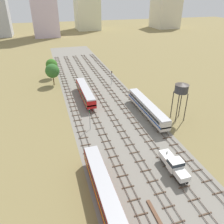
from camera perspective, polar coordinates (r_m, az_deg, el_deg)
The scene contains 18 objects.
ground_plane at distance 73.12m, azimuth -2.34°, elevation 2.57°, with size 480.00×480.00×0.00m, color olive.
ballast_bed at distance 73.12m, azimuth -2.34°, elevation 2.57°, with size 23.86×176.00×0.01m, color gray.
track_far_left at distance 72.38m, azimuth -10.17°, elevation 1.96°, with size 2.40×126.00×0.29m.
track_left at distance 73.00m, azimuth -6.31°, elevation 2.48°, with size 2.40×126.00×0.29m.
track_centre_left at distance 73.94m, azimuth -2.54°, elevation 2.99°, with size 2.40×126.00×0.29m.
track_centre at distance 75.20m, azimuth 1.13°, elevation 3.46°, with size 2.40×126.00×0.29m.
track_centre_right at distance 76.76m, azimuth 4.66°, elevation 3.90°, with size 2.40×126.00×0.29m.
passenger_coach_far_left_nearest at distance 38.91m, azimuth -1.76°, elevation -20.01°, with size 2.96×22.00×3.80m.
shunter_loco_centre_near at distance 46.30m, azimuth 15.60°, elevation -12.82°, with size 2.74×8.46×3.10m.
passenger_coach_centre_right_mid at distance 64.72m, azimuth 9.01°, elevation 1.21°, with size 2.96×22.00×3.80m.
diesel_railcar_left_midfar at distance 74.65m, azimuth -6.87°, elevation 5.13°, with size 2.96×20.50×3.80m.
water_tower at distance 61.90m, azimuth 17.41°, elevation 5.72°, with size 3.71×3.71×10.90m.
signal_post_nearest at distance 86.73m, azimuth -0.09°, elevation 9.26°, with size 0.28×0.47×5.42m.
signal_post_near at distance 56.92m, azimuth -5.74°, elevation -1.26°, with size 0.28×0.47×5.96m.
lineside_tree_0 at distance 96.82m, azimuth -15.23°, elevation 11.61°, with size 4.71×4.71×7.89m.
lineside_tree_1 at distance 88.35m, azimuth -15.05°, elevation 10.15°, with size 5.32×5.32×8.30m.
skyline_tower_2 at distance 232.53m, azimuth -6.47°, elevation 25.08°, with size 21.42×24.72×39.06m.
skyline_tower_3 at distance 249.79m, azimuth 13.53°, elevation 23.94°, with size 22.67×25.49×31.99m.
Camera 1 is at (-16.44, -7.85, 31.62)m, focal length 35.65 mm.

